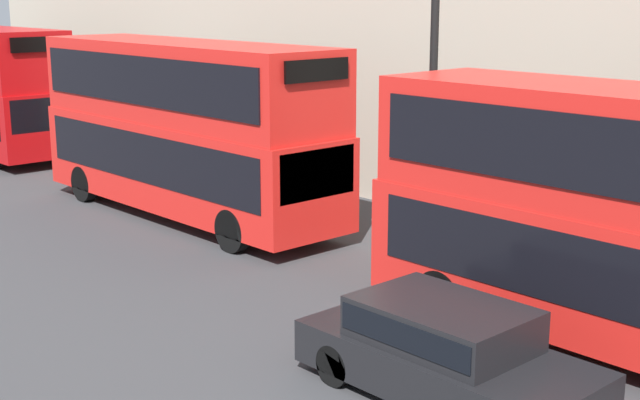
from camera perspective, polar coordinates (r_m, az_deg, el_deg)
name	(u,v)px	position (r m, az deg, el deg)	size (l,w,h in m)	color
bus_second_in_queue	(185,122)	(23.03, -8.61, 4.94)	(2.59, 10.02, 4.50)	red
car_hatchback	(445,349)	(13.00, 8.01, -9.44)	(1.90, 4.46, 1.43)	black
street_lamp	(433,75)	(19.53, 7.27, 7.96)	(0.44, 0.44, 6.43)	black
pedestrian	(210,159)	(26.76, -7.03, 2.60)	(0.36, 0.36, 1.82)	brown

